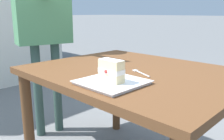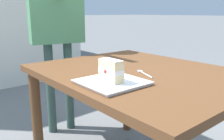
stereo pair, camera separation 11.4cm
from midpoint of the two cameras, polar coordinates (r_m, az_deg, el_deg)
The scene contains 5 objects.
patio_table at distance 1.47m, azimuth 8.59°, elevation -3.98°, with size 1.23×0.98×0.74m.
dessert_plate at distance 1.15m, azimuth 2.83°, elevation -2.99°, with size 0.29×0.29×0.02m.
cake_slice at distance 1.13m, azimuth 2.66°, elevation -0.19°, with size 0.12×0.07×0.11m.
dessert_fork at distance 1.36m, azimuth 10.08°, elevation -0.85°, with size 0.16×0.08×0.01m.
diner_person at distance 2.12m, azimuth -11.67°, elevation 13.51°, with size 0.61×0.48×1.63m.
Camera 2 is at (0.97, -1.01, 1.08)m, focal length 38.42 mm.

